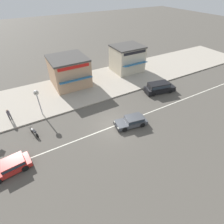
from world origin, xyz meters
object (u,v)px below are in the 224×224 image
Objects in this scene: street_clock at (38,98)px; shopfront_mid_block at (69,71)px; motorcycle_0 at (34,132)px; shopfront_corner_warung at (127,58)px; minivan_black_0 at (159,87)px; hatchback_dark_grey_2 at (132,121)px; hatchback_red_1 at (10,166)px; pedestrian_near_clock at (9,114)px.

shopfront_mid_block is (5.80, 6.00, -0.31)m from street_clock.
motorcycle_0 is 0.33× the size of shopfront_corner_warung.
shopfront_corner_warung is at bearing 26.51° from motorcycle_0.
street_clock is at bearing -160.10° from shopfront_corner_warung.
shopfront_mid_block reaches higher than minivan_black_0.
hatchback_dark_grey_2 is 15.27m from shopfront_corner_warung.
minivan_black_0 is 8.99m from shopfront_corner_warung.
minivan_black_0 is 21.13m from hatchback_red_1.
motorcycle_0 is 4.07m from street_clock.
street_clock is at bearing 170.27° from minivan_black_0.
motorcycle_0 is 0.50× the size of street_clock.
hatchback_red_1 is at bearing 178.87° from hatchback_dark_grey_2.
street_clock is 2.22× the size of pedestrian_near_clock.
hatchback_dark_grey_2 is at bearing -20.98° from motorcycle_0.
street_clock is 3.99m from pedestrian_near_clock.
minivan_black_0 is 16.95m from street_clock.
shopfront_corner_warung is (16.60, 6.01, -0.28)m from street_clock.
minivan_black_0 is at bearing -9.73° from street_clock.
hatchback_dark_grey_2 is 14.64m from pedestrian_near_clock.
pedestrian_near_clock is at bearing 117.93° from motorcycle_0.
street_clock is 0.55× the size of shopfront_mid_block.
street_clock is at bearing 58.42° from hatchback_red_1.
hatchback_red_1 is at bearing -94.45° from pedestrian_near_clock.
shopfront_corner_warung reaches higher than street_clock.
shopfront_corner_warung reaches higher than pedestrian_near_clock.
pedestrian_near_clock reaches higher than hatchback_dark_grey_2.
shopfront_corner_warung is (18.14, 9.05, 1.95)m from motorcycle_0.
hatchback_dark_grey_2 is 13.48m from shopfront_mid_block.
pedestrian_near_clock is at bearing 147.82° from hatchback_dark_grey_2.
minivan_black_0 is at bearing 0.60° from motorcycle_0.
shopfront_corner_warung is at bearing 14.53° from pedestrian_near_clock.
hatchback_dark_grey_2 is 2.52× the size of pedestrian_near_clock.
hatchback_red_1 is (-20.76, -3.91, -0.26)m from minivan_black_0.
pedestrian_near_clock is 0.25× the size of shopfront_mid_block.
hatchback_dark_grey_2 is (-7.79, -4.16, -0.26)m from minivan_black_0.
shopfront_mid_block reaches higher than hatchback_red_1.
street_clock is 17.66m from shopfront_corner_warung.
pedestrian_near_clock is at bearing 167.60° from street_clock.
motorcycle_0 is 1.10× the size of pedestrian_near_clock.
pedestrian_near_clock is 0.30× the size of shopfront_corner_warung.
shopfront_mid_block reaches higher than pedestrian_near_clock.
shopfront_mid_block reaches higher than street_clock.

